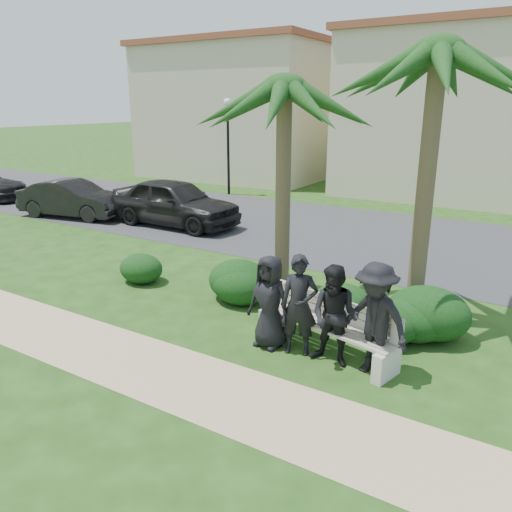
% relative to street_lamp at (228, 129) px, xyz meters
% --- Properties ---
extents(ground, '(160.00, 160.00, 0.00)m').
position_rel_street_lamp_xyz_m(ground, '(9.00, -12.00, -2.94)').
color(ground, '#1E4012').
rests_on(ground, ground).
extents(footpath, '(30.00, 1.60, 0.01)m').
position_rel_street_lamp_xyz_m(footpath, '(9.00, -13.80, -2.94)').
color(footpath, tan).
rests_on(footpath, ground).
extents(asphalt_street, '(160.00, 8.00, 0.01)m').
position_rel_street_lamp_xyz_m(asphalt_street, '(9.00, -4.00, -2.94)').
color(asphalt_street, '#2D2D30').
rests_on(asphalt_street, ground).
extents(stucco_bldg_left, '(10.40, 8.40, 7.30)m').
position_rel_street_lamp_xyz_m(stucco_bldg_left, '(-3.00, 6.00, 0.72)').
color(stucco_bldg_left, beige).
rests_on(stucco_bldg_left, ground).
extents(stucco_bldg_right, '(8.40, 8.40, 7.30)m').
position_rel_street_lamp_xyz_m(stucco_bldg_right, '(8.00, 6.00, 0.72)').
color(stucco_bldg_right, beige).
rests_on(stucco_bldg_right, ground).
extents(street_lamp, '(0.36, 0.36, 4.29)m').
position_rel_street_lamp_xyz_m(street_lamp, '(0.00, 0.00, 0.00)').
color(street_lamp, black).
rests_on(street_lamp, ground).
extents(park_bench, '(2.72, 1.18, 0.90)m').
position_rel_street_lamp_xyz_m(park_bench, '(10.14, -11.80, -2.54)').
color(park_bench, '#A39989').
rests_on(park_bench, ground).
extents(man_a, '(0.86, 0.60, 1.65)m').
position_rel_street_lamp_xyz_m(man_a, '(9.21, -12.12, -2.12)').
color(man_a, black).
rests_on(man_a, ground).
extents(man_b, '(0.73, 0.59, 1.74)m').
position_rel_street_lamp_xyz_m(man_b, '(9.76, -12.09, -2.07)').
color(man_b, black).
rests_on(man_b, ground).
extents(man_c, '(0.82, 0.64, 1.68)m').
position_rel_street_lamp_xyz_m(man_c, '(10.42, -12.13, -2.10)').
color(man_c, black).
rests_on(man_c, ground).
extents(man_d, '(1.32, 0.97, 1.83)m').
position_rel_street_lamp_xyz_m(man_d, '(11.05, -12.08, -2.03)').
color(man_d, black).
rests_on(man_d, ground).
extents(hedge_a, '(1.09, 0.90, 0.71)m').
position_rel_street_lamp_xyz_m(hedge_a, '(4.98, -10.89, -2.59)').
color(hedge_a, black).
rests_on(hedge_a, ground).
extents(hedge_b, '(1.41, 1.16, 0.92)m').
position_rel_street_lamp_xyz_m(hedge_b, '(7.59, -10.61, -2.48)').
color(hedge_b, black).
rests_on(hedge_b, ground).
extents(hedge_c, '(1.30, 1.07, 0.85)m').
position_rel_street_lamp_xyz_m(hedge_c, '(7.69, -10.72, -2.52)').
color(hedge_c, black).
rests_on(hedge_c, ground).
extents(hedge_d, '(1.23, 1.02, 0.80)m').
position_rel_street_lamp_xyz_m(hedge_d, '(9.94, -10.55, -2.54)').
color(hedge_d, black).
rests_on(hedge_d, ground).
extents(hedge_e, '(1.16, 0.95, 0.75)m').
position_rel_street_lamp_xyz_m(hedge_e, '(10.90, -10.90, -2.57)').
color(hedge_e, black).
rests_on(hedge_e, ground).
extents(hedge_f, '(1.49, 1.23, 0.97)m').
position_rel_street_lamp_xyz_m(hedge_f, '(11.48, -10.30, -2.46)').
color(hedge_f, black).
rests_on(hedge_f, ground).
extents(hedge_extra, '(1.23, 1.02, 0.80)m').
position_rel_street_lamp_xyz_m(hedge_extra, '(11.26, -10.55, -2.54)').
color(hedge_extra, black).
rests_on(hedge_extra, ground).
extents(palm_left, '(3.00, 3.00, 5.30)m').
position_rel_street_lamp_xyz_m(palm_left, '(8.19, -9.81, 1.40)').
color(palm_left, brown).
rests_on(palm_left, ground).
extents(palm_right, '(3.00, 3.00, 5.84)m').
position_rel_street_lamp_xyz_m(palm_right, '(11.08, -9.69, 1.92)').
color(palm_right, brown).
rests_on(palm_right, ground).
extents(car_a, '(4.77, 1.94, 1.62)m').
position_rel_street_lamp_xyz_m(car_a, '(1.91, -6.05, -2.13)').
color(car_a, black).
rests_on(car_a, ground).
extents(car_b, '(4.34, 2.22, 1.36)m').
position_rel_street_lamp_xyz_m(car_b, '(-2.19, -7.00, -2.26)').
color(car_b, black).
rests_on(car_b, ground).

